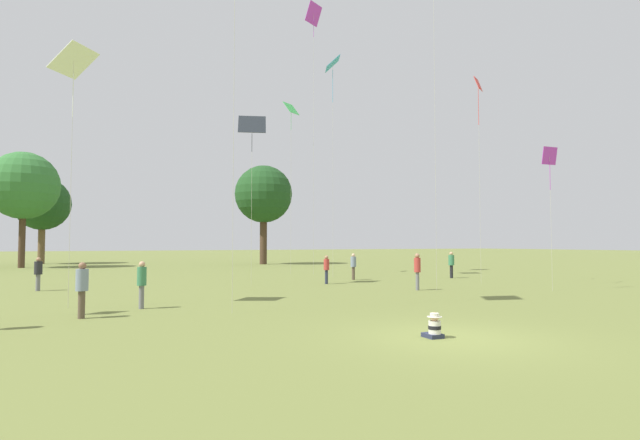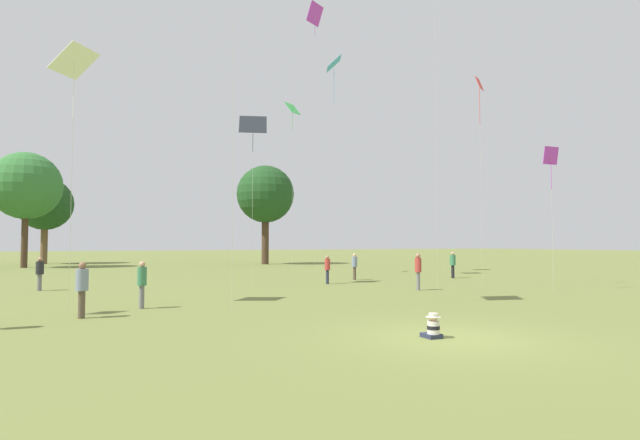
% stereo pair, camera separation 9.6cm
% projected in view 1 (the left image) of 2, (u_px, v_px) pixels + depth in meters
% --- Properties ---
extents(ground_plane, '(300.00, 300.00, 0.00)m').
position_uv_depth(ground_plane, '(454.00, 338.00, 11.57)').
color(ground_plane, olive).
extents(seated_toddler, '(0.37, 0.48, 0.59)m').
position_uv_depth(seated_toddler, '(434.00, 327.00, 11.59)').
color(seated_toddler, '#282D47').
rests_on(seated_toddler, ground).
extents(person_standing_0, '(0.48, 0.48, 1.59)m').
position_uv_depth(person_standing_0, '(353.00, 264.00, 30.08)').
color(person_standing_0, brown).
rests_on(person_standing_0, ground).
extents(person_standing_2, '(0.39, 0.39, 1.55)m').
position_uv_depth(person_standing_2, '(38.00, 271.00, 23.08)').
color(person_standing_2, slate).
rests_on(person_standing_2, ground).
extents(person_standing_3, '(0.32, 0.32, 1.54)m').
position_uv_depth(person_standing_3, '(326.00, 267.00, 27.03)').
color(person_standing_3, '#282D42').
rests_on(person_standing_3, ground).
extents(person_standing_4, '(0.47, 0.47, 1.66)m').
position_uv_depth(person_standing_4, '(451.00, 262.00, 31.60)').
color(person_standing_4, black).
rests_on(person_standing_4, ground).
extents(person_standing_5, '(0.37, 0.37, 1.59)m').
position_uv_depth(person_standing_5, '(142.00, 280.00, 16.78)').
color(person_standing_5, slate).
rests_on(person_standing_5, ground).
extents(person_standing_6, '(0.49, 0.49, 1.65)m').
position_uv_depth(person_standing_6, '(82.00, 285.00, 14.62)').
color(person_standing_6, brown).
rests_on(person_standing_6, ground).
extents(person_standing_7, '(0.31, 0.31, 1.73)m').
position_uv_depth(person_standing_7, '(417.00, 268.00, 23.41)').
color(person_standing_7, slate).
rests_on(person_standing_7, ground).
extents(kite_0, '(1.30, 1.15, 12.38)m').
position_uv_depth(kite_0, '(291.00, 113.00, 35.97)').
color(kite_0, green).
rests_on(kite_0, ground).
extents(kite_1, '(0.84, 0.25, 6.72)m').
position_uv_depth(kite_1, '(550.00, 160.00, 23.39)').
color(kite_1, '#B738C6').
rests_on(kite_1, ground).
extents(kite_2, '(1.53, 1.15, 19.69)m').
position_uv_depth(kite_2, '(314.00, 20.00, 36.49)').
color(kite_2, '#B738C6').
rests_on(kite_2, ground).
extents(kite_3, '(1.69, 1.71, 9.00)m').
position_uv_depth(kite_3, '(74.00, 64.00, 17.36)').
color(kite_3, white).
rests_on(kite_3, ground).
extents(kite_4, '(0.80, 0.63, 11.46)m').
position_uv_depth(kite_4, '(478.00, 95.00, 27.76)').
color(kite_4, red).
rests_on(kite_4, ground).
extents(kite_6, '(1.32, 1.48, 14.54)m').
position_uv_depth(kite_6, '(333.00, 70.00, 33.04)').
color(kite_6, '#339EDB').
rests_on(kite_6, ground).
extents(kite_8, '(1.69, 1.39, 9.05)m').
position_uv_depth(kite_8, '(252.00, 126.00, 26.32)').
color(kite_8, '#1E2328').
rests_on(kite_8, ground).
extents(distant_tree_0, '(6.07, 6.07, 10.46)m').
position_uv_depth(distant_tree_0, '(264.00, 195.00, 52.82)').
color(distant_tree_0, '#473323').
rests_on(distant_tree_0, ground).
extents(distant_tree_2, '(6.09, 6.09, 10.47)m').
position_uv_depth(distant_tree_2, '(23.00, 186.00, 45.00)').
color(distant_tree_2, '#473323').
rests_on(distant_tree_2, ground).
extents(distant_tree_3, '(5.69, 5.69, 9.32)m').
position_uv_depth(distant_tree_3, '(42.00, 204.00, 53.54)').
color(distant_tree_3, brown).
rests_on(distant_tree_3, ground).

